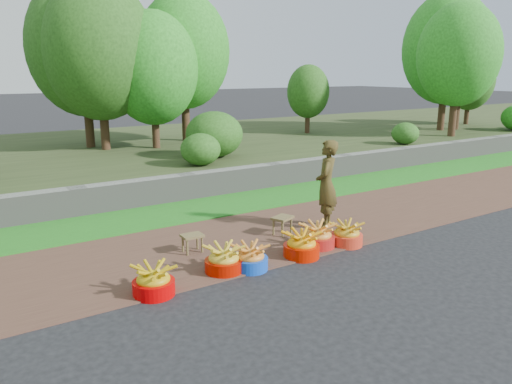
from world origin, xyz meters
TOP-DOWN VIEW (x-y plane):
  - ground_plane at (0.00, 0.00)m, footprint 120.00×120.00m
  - dirt_shoulder at (0.00, 1.25)m, footprint 80.00×2.50m
  - grass_verge at (0.00, 3.25)m, footprint 80.00×1.50m
  - retaining_wall at (0.00, 4.10)m, footprint 80.00×0.35m
  - earth_bank at (0.00, 9.00)m, footprint 80.00×10.00m
  - vegetation at (-0.83, 7.05)m, footprint 33.98×7.98m
  - basin_a at (-2.32, 0.13)m, footprint 0.51×0.51m
  - basin_b at (-1.27, 0.27)m, footprint 0.52×0.52m
  - basin_c at (-0.91, 0.16)m, footprint 0.48×0.48m
  - basin_d at (-0.04, 0.15)m, footprint 0.53×0.53m
  - basin_e at (0.42, 0.33)m, footprint 0.53×0.53m
  - basin_f at (0.87, 0.18)m, footprint 0.50×0.50m
  - stool_left at (-1.30, 1.15)m, footprint 0.32×0.25m
  - stool_right at (0.32, 1.11)m, footprint 0.41×0.36m
  - vendor_woman at (1.16, 1.01)m, footprint 0.65×0.64m

SIDE VIEW (x-z plane):
  - ground_plane at x=0.00m, z-range 0.00..0.00m
  - dirt_shoulder at x=0.00m, z-range 0.00..0.02m
  - grass_verge at x=0.00m, z-range 0.00..0.04m
  - basin_c at x=-0.91m, z-range -0.02..0.34m
  - basin_f at x=0.87m, z-range -0.02..0.35m
  - basin_a at x=-2.32m, z-range -0.02..0.36m
  - basin_b at x=-1.27m, z-range -0.02..0.37m
  - basin_e at x=0.42m, z-range -0.02..0.37m
  - basin_d at x=-0.04m, z-range -0.02..0.37m
  - stool_left at x=-1.30m, z-range 0.10..0.38m
  - earth_bank at x=0.00m, z-range 0.00..0.50m
  - stool_right at x=0.32m, z-range 0.11..0.40m
  - retaining_wall at x=0.00m, z-range 0.00..0.55m
  - vendor_woman at x=1.16m, z-range 0.02..1.53m
  - vegetation at x=-0.83m, z-range 0.46..5.34m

